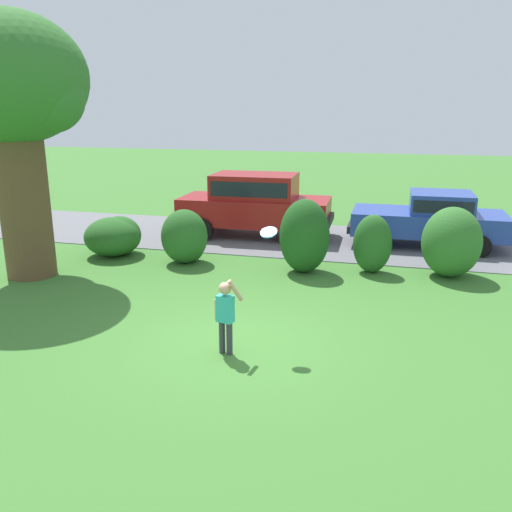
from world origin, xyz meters
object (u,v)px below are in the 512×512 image
object	(u,v)px
parked_suv	(255,202)
frisbee	(269,232)
oak_tree_large	(16,95)
parked_sedan	(432,217)
child_thrower	(225,312)

from	to	relation	value
parked_suv	frisbee	world-z (taller)	frisbee
oak_tree_large	parked_sedan	world-z (taller)	oak_tree_large
parked_suv	frisbee	size ratio (longest dim) A/B	16.39
oak_tree_large	child_thrower	size ratio (longest dim) A/B	4.58
child_thrower	oak_tree_large	bearing A→B (deg)	152.46
parked_sedan	child_thrower	distance (m)	8.86
child_thrower	parked_suv	bearing A→B (deg)	101.59
oak_tree_large	frisbee	distance (m)	7.14
parked_sedan	parked_suv	world-z (taller)	parked_suv
child_thrower	frisbee	distance (m)	1.45
parked_sedan	child_thrower	bearing A→B (deg)	-113.42
oak_tree_large	child_thrower	distance (m)	7.35
frisbee	parked_sedan	bearing A→B (deg)	68.62
parked_suv	frisbee	xyz separation A→B (m)	(2.21, -7.46, 0.84)
oak_tree_large	parked_suv	world-z (taller)	oak_tree_large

